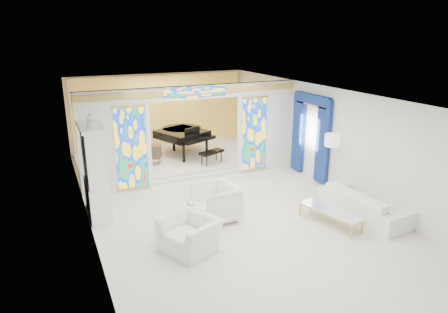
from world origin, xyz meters
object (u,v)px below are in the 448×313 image
china_cabinet (95,172)px  grand_piano (183,134)px  sofa (364,203)px  coffee_table (330,211)px  armchair_right (216,203)px  tv_console (152,152)px  armchair_left (190,234)px

china_cabinet → grand_piano: china_cabinet is taller
sofa → coffee_table: sofa is taller
armchair_right → grand_piano: bearing=166.2°
grand_piano → coffee_table: bearing=-99.8°
china_cabinet → tv_console: china_cabinet is taller
armchair_left → coffee_table: size_ratio=0.66×
china_cabinet → armchair_left: size_ratio=2.39×
armchair_right → sofa: (3.51, -1.36, -0.11)m
tv_console → sofa: bearing=-31.8°
sofa → grand_piano: grand_piano is taller
armchair_left → sofa: (4.62, -0.26, -0.02)m
armchair_left → coffee_table: (3.55, -0.27, -0.03)m
armchair_left → sofa: bearing=62.2°
armchair_right → sofa: bearing=65.1°
coffee_table → grand_piano: size_ratio=0.55×
coffee_table → grand_piano: 6.83m
china_cabinet → coffee_table: (5.10, -2.91, -0.83)m
china_cabinet → tv_console: (2.21, 2.98, -0.55)m
armchair_left → grand_piano: size_ratio=0.36×
china_cabinet → grand_piano: 5.18m
china_cabinet → sofa: size_ratio=1.12×
china_cabinet → armchair_right: 3.15m
grand_piano → tv_console: (-1.38, -0.75, -0.32)m
china_cabinet → tv_console: bearing=53.4°
grand_piano → tv_console: size_ratio=4.57×
armchair_left → coffee_table: bearing=61.0°
sofa → tv_console: tv_console is taller
sofa → grand_piano: (-2.58, 6.62, 0.58)m
armchair_right → sofa: armchair_right is taller
china_cabinet → armchair_left: bearing=-59.5°
china_cabinet → grand_piano: bearing=46.1°
armchair_right → coffee_table: size_ratio=0.59×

